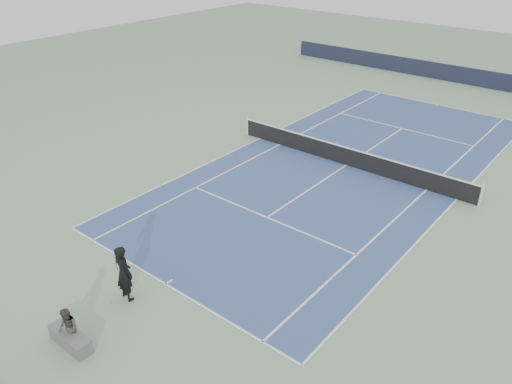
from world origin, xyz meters
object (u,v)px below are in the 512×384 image
Objects in this scene: tennis_ball at (110,302)px; spectator_bench at (69,333)px; tennis_player at (124,273)px; tennis_net at (347,156)px.

spectator_bench is at bearing -70.06° from tennis_ball.
tennis_player is 2.40m from spectator_bench.
tennis_player is 31.33× the size of tennis_ball.
tennis_ball is at bearing -112.94° from tennis_player.
tennis_ball is (-0.68, -13.62, -0.47)m from tennis_net.
tennis_player reaches higher than spectator_bench.
spectator_bench is at bearing -90.12° from tennis_net.
tennis_player reaches higher than tennis_ball.
tennis_net is 13.12m from tennis_player.
spectator_bench is (0.65, -1.79, 0.43)m from tennis_ball.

